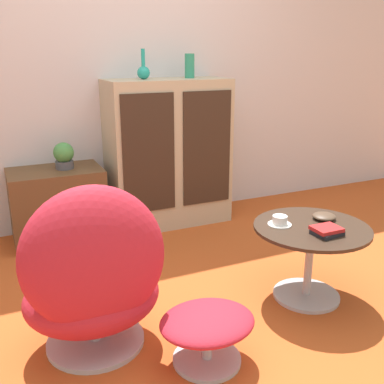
% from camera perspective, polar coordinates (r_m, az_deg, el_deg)
% --- Properties ---
extents(ground_plane, '(12.00, 12.00, 0.00)m').
position_cam_1_polar(ground_plane, '(2.46, 2.67, -15.98)').
color(ground_plane, '#B74C1E').
extents(wall_back, '(6.40, 0.06, 2.60)m').
position_cam_1_polar(wall_back, '(3.63, -9.85, 16.41)').
color(wall_back, silver).
rests_on(wall_back, ground_plane).
extents(sideboard, '(0.95, 0.44, 1.15)m').
position_cam_1_polar(sideboard, '(3.59, -3.04, 4.97)').
color(sideboard, tan).
rests_on(sideboard, ground_plane).
extents(tv_console, '(0.66, 0.44, 0.53)m').
position_cam_1_polar(tv_console, '(3.46, -16.67, -1.56)').
color(tv_console, brown).
rests_on(tv_console, ground_plane).
extents(egg_chair, '(0.64, 0.59, 0.84)m').
position_cam_1_polar(egg_chair, '(2.10, -12.40, -10.72)').
color(egg_chair, '#B7B7BC').
rests_on(egg_chair, ground_plane).
extents(ottoman, '(0.44, 0.37, 0.25)m').
position_cam_1_polar(ottoman, '(2.09, 1.95, -16.73)').
color(ottoman, '#B7B7BC').
rests_on(ottoman, ground_plane).
extents(coffee_table, '(0.64, 0.64, 0.44)m').
position_cam_1_polar(coffee_table, '(2.60, 14.76, -6.93)').
color(coffee_table, '#B7B7BC').
rests_on(coffee_table, ground_plane).
extents(vase_leftmost, '(0.10, 0.10, 0.22)m').
position_cam_1_polar(vase_leftmost, '(3.45, -6.18, 15.01)').
color(vase_leftmost, teal).
rests_on(vase_leftmost, sideboard).
extents(vase_inner_left, '(0.08, 0.08, 0.18)m').
position_cam_1_polar(vase_inner_left, '(3.58, -0.31, 15.72)').
color(vase_inner_left, '#2D8E6B').
rests_on(vase_inner_left, sideboard).
extents(potted_plant, '(0.15, 0.15, 0.19)m').
position_cam_1_polar(potted_plant, '(3.37, -15.97, 4.49)').
color(potted_plant, '#4C4C51').
rests_on(potted_plant, tv_console).
extents(teacup, '(0.13, 0.13, 0.05)m').
position_cam_1_polar(teacup, '(2.52, 11.08, -3.67)').
color(teacup, white).
rests_on(teacup, coffee_table).
extents(book_stack, '(0.16, 0.13, 0.04)m').
position_cam_1_polar(book_stack, '(2.45, 16.75, -4.75)').
color(book_stack, black).
rests_on(book_stack, coffee_table).
extents(bowl, '(0.13, 0.13, 0.04)m').
position_cam_1_polar(bowl, '(2.67, 16.43, -2.98)').
color(bowl, '#4C3828').
rests_on(bowl, coffee_table).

